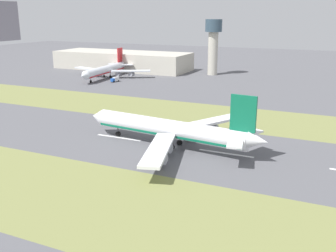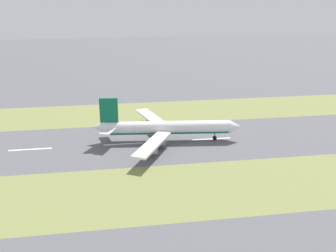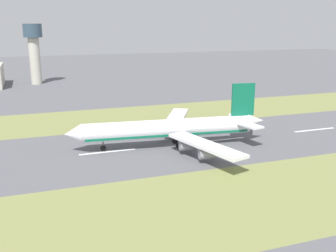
% 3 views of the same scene
% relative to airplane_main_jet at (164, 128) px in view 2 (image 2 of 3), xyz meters
% --- Properties ---
extents(ground_plane, '(800.00, 800.00, 0.00)m').
position_rel_airplane_main_jet_xyz_m(ground_plane, '(1.19, 0.15, -6.02)').
color(ground_plane, '#56565B').
extents(grass_median_west, '(40.00, 600.00, 0.01)m').
position_rel_airplane_main_jet_xyz_m(grass_median_west, '(-43.81, 0.15, -6.02)').
color(grass_median_west, olive).
rests_on(grass_median_west, ground).
extents(grass_median_east, '(40.00, 600.00, 0.01)m').
position_rel_airplane_main_jet_xyz_m(grass_median_east, '(46.19, 0.15, -6.02)').
color(grass_median_east, olive).
rests_on(grass_median_east, ground).
extents(centreline_dash_near, '(1.20, 18.00, 0.01)m').
position_rel_airplane_main_jet_xyz_m(centreline_dash_near, '(1.19, -58.11, -6.01)').
color(centreline_dash_near, silver).
rests_on(centreline_dash_near, ground).
extents(centreline_dash_mid, '(1.20, 18.00, 0.01)m').
position_rel_airplane_main_jet_xyz_m(centreline_dash_mid, '(1.19, -18.11, -6.01)').
color(centreline_dash_mid, silver).
rests_on(centreline_dash_mid, ground).
extents(centreline_dash_far, '(1.20, 18.00, 0.01)m').
position_rel_airplane_main_jet_xyz_m(centreline_dash_far, '(1.19, 21.89, -6.01)').
color(centreline_dash_far, silver).
rests_on(centreline_dash_far, ground).
extents(airplane_main_jet, '(63.75, 67.20, 20.20)m').
position_rel_airplane_main_jet_xyz_m(airplane_main_jet, '(0.00, 0.00, 0.00)').
color(airplane_main_jet, white).
rests_on(airplane_main_jet, ground).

